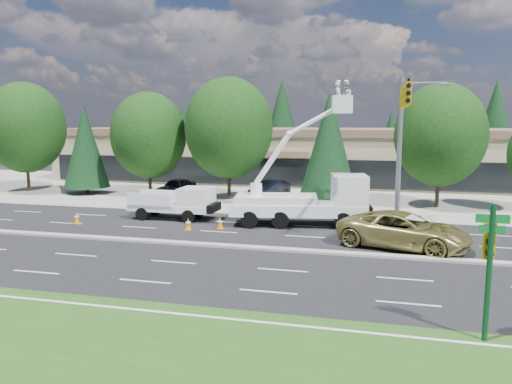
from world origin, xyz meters
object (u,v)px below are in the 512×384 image
(signal_mast, at_px, (402,125))
(street_sign_pole, at_px, (489,258))
(utility_pickup, at_px, (177,206))
(bucket_truck, at_px, (311,195))
(minivan, at_px, (404,230))

(signal_mast, bearing_deg, street_sign_pole, -82.73)
(utility_pickup, bearing_deg, bucket_truck, 1.84)
(signal_mast, distance_m, minivan, 7.20)
(bucket_truck, bearing_deg, utility_pickup, 171.31)
(utility_pickup, bearing_deg, signal_mast, 4.50)
(bucket_truck, bearing_deg, street_sign_pole, -73.87)
(street_sign_pole, distance_m, bucket_truck, 16.36)
(street_sign_pole, height_order, minivan, street_sign_pole)
(bucket_truck, bearing_deg, signal_mast, -1.65)
(signal_mast, bearing_deg, minivan, -88.82)
(signal_mast, xyz_separation_m, utility_pickup, (-13.79, -0.90, -5.20))
(street_sign_pole, relative_size, minivan, 0.62)
(signal_mast, bearing_deg, bucket_truck, -171.88)
(minivan, bearing_deg, signal_mast, 18.62)
(street_sign_pole, distance_m, utility_pickup, 21.51)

